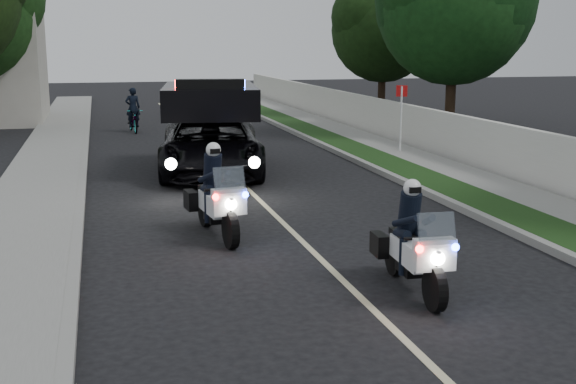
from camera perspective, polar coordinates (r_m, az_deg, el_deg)
The scene contains 17 objects.
ground at distance 11.51m, azimuth 4.43°, elevation -7.04°, with size 120.00×120.00×0.00m, color black.
curb_right at distance 22.00m, azimuth 6.10°, elevation 2.16°, with size 0.20×60.00×0.15m, color gray.
grass_verge at distance 22.25m, azimuth 7.79°, elevation 2.24°, with size 1.20×60.00×0.16m, color #193814.
sidewalk_right at distance 22.77m, azimuth 10.82°, elevation 2.35°, with size 1.40×60.00×0.16m, color gray.
property_wall at distance 23.12m, azimuth 13.13°, elevation 4.08°, with size 0.22×60.00×1.50m, color beige.
curb_left at distance 20.62m, azimuth -15.76°, elevation 1.15°, with size 0.20×60.00×0.15m, color gray.
sidewalk_left at distance 20.68m, azimuth -18.81°, elevation 1.00°, with size 2.00×60.00×0.16m, color gray.
lane_marking at distance 20.93m, azimuth -4.47°, elevation 1.51°, with size 0.12×50.00×0.01m, color #BFB78C.
police_moto_left at distance 14.17m, azimuth -5.56°, elevation -3.46°, with size 0.75×2.14×1.82m, color silver, non-canonical shape.
police_moto_right at distance 11.24m, azimuth 9.69°, elevation -7.65°, with size 0.70×2.00×1.70m, color white, non-canonical shape.
police_suv at distance 20.97m, azimuth -6.00°, elevation 1.49°, with size 2.78×6.00×2.92m, color black.
bicycle at distance 31.08m, azimuth -11.97°, elevation 4.61°, with size 0.63×1.82×0.95m, color black.
cyclist at distance 31.08m, azimuth -11.97°, elevation 4.61°, with size 0.59×0.39×1.64m, color black.
sign_post at distance 24.42m, azimuth 8.74°, elevation 2.86°, with size 0.37×0.37×2.38m, color #B10C1F, non-canonical shape.
tree_right_c at distance 29.27m, azimuth 12.49°, elevation 4.16°, with size 6.06×6.06×10.10m, color #103311, non-canonical shape.
tree_right_d at distance 29.06m, azimuth 12.43°, elevation 4.12°, with size 5.70×5.70×9.50m, color #153E14, non-canonical shape.
tree_right_e at distance 35.86m, azimuth 7.28°, elevation 5.68°, with size 4.92×4.92×8.19m, color black, non-canonical shape.
Camera 1 is at (-3.58, -10.29, 3.69)m, focal length 45.42 mm.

